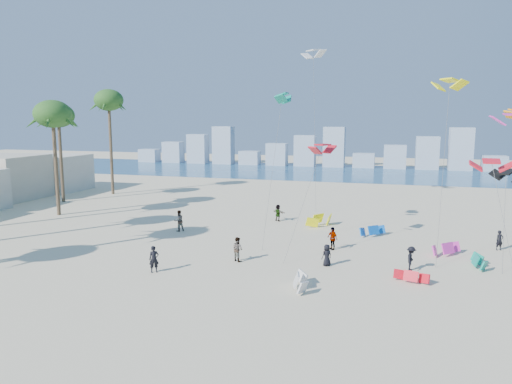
# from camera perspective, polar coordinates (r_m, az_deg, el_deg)

# --- Properties ---
(ground) EXTENTS (220.00, 220.00, 0.00)m
(ground) POSITION_cam_1_polar(r_m,az_deg,el_deg) (24.57, -17.88, -15.78)
(ground) COLOR beige
(ground) RESTS_ON ground
(ocean) EXTENTS (220.00, 220.00, 0.00)m
(ocean) POSITION_cam_1_polar(r_m,az_deg,el_deg) (91.87, 7.77, 2.46)
(ocean) COLOR navy
(ocean) RESTS_ON ground
(kitesurfer_near) EXTENTS (0.78, 0.71, 1.78)m
(kitesurfer_near) POSITION_cam_1_polar(r_m,az_deg,el_deg) (32.14, -12.23, -7.95)
(kitesurfer_near) COLOR black
(kitesurfer_near) RESTS_ON ground
(kitesurfer_mid) EXTENTS (1.07, 1.00, 1.75)m
(kitesurfer_mid) POSITION_cam_1_polar(r_m,az_deg,el_deg) (33.87, -2.26, -6.91)
(kitesurfer_mid) COLOR gray
(kitesurfer_mid) RESTS_ON ground
(kitesurfers_far) EXTENTS (27.45, 14.26, 1.92)m
(kitesurfers_far) POSITION_cam_1_polar(r_m,az_deg,el_deg) (39.25, 5.14, -4.76)
(kitesurfers_far) COLOR black
(kitesurfers_far) RESTS_ON ground
(grounded_kites) EXTENTS (14.30, 20.50, 1.03)m
(grounded_kites) POSITION_cam_1_polar(r_m,az_deg,el_deg) (37.96, 14.04, -6.11)
(grounded_kites) COLOR silver
(grounded_kites) RESTS_ON ground
(flying_kites) EXTENTS (28.21, 28.66, 18.26)m
(flying_kites) POSITION_cam_1_polar(r_m,az_deg,el_deg) (40.96, 19.08, 10.51)
(flying_kites) COLOR red
(flying_kites) RESTS_ON ground
(distant_skyline) EXTENTS (85.00, 3.00, 8.40)m
(distant_skyline) POSITION_cam_1_polar(r_m,az_deg,el_deg) (101.62, 7.95, 4.81)
(distant_skyline) COLOR #9EADBF
(distant_skyline) RESTS_ON ground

